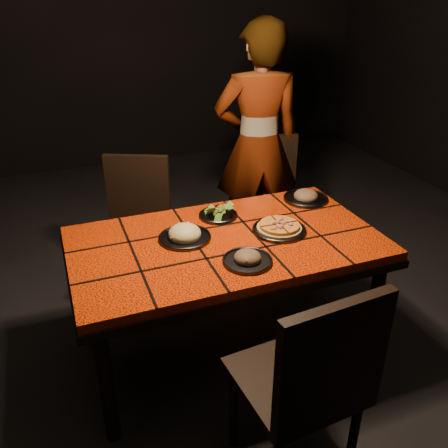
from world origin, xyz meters
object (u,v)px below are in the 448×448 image
object	(u,v)px
dining_table	(226,252)
diner	(258,146)
chair_far_left	(136,218)
plate_pasta	(185,235)
chair_near	(310,380)
plate_pizza	(279,228)
chair_far_right	(270,192)

from	to	relation	value
dining_table	diner	xyz separation A→B (m)	(0.64, 1.01, 0.21)
chair_far_left	diner	distance (m)	1.03
dining_table	plate_pasta	xyz separation A→B (m)	(-0.20, 0.08, 0.10)
chair_far_left	dining_table	bearing A→B (deg)	-44.26
dining_table	chair_near	distance (m)	0.88
chair_far_left	plate_pizza	size ratio (longest dim) A/B	3.27
chair_far_right	chair_far_left	bearing A→B (deg)	-160.47
chair_far_right	dining_table	bearing A→B (deg)	-112.70
plate_pasta	chair_near	bearing A→B (deg)	-77.80
dining_table	chair_far_left	xyz separation A→B (m)	(-0.32, 0.83, -0.13)
chair_near	diner	world-z (taller)	diner
dining_table	chair_far_left	world-z (taller)	chair_far_left
plate_pizza	plate_pasta	xyz separation A→B (m)	(-0.50, 0.10, 0.01)
diner	dining_table	bearing A→B (deg)	69.09
chair_far_left	plate_pizza	distance (m)	1.08
dining_table	chair_far_right	world-z (taller)	chair_far_right
chair_far_left	chair_near	bearing A→B (deg)	-54.42
dining_table	diner	size ratio (longest dim) A/B	0.92
chair_near	plate_pasta	bearing A→B (deg)	-82.54
diner	plate_pizza	size ratio (longest dim) A/B	6.08
diner	chair_far_left	bearing A→B (deg)	21.95
chair_far_left	plate_pasta	bearing A→B (deg)	-56.27
dining_table	chair_near	xyz separation A→B (m)	(0.01, -0.88, -0.09)
dining_table	plate_pizza	world-z (taller)	plate_pizza
plate_pizza	chair_far_right	bearing A→B (deg)	66.44
dining_table	plate_pizza	xyz separation A→B (m)	(0.30, -0.02, 0.10)
chair_far_right	plate_pizza	size ratio (longest dim) A/B	3.29
plate_pizza	chair_near	bearing A→B (deg)	-108.84
chair_far_right	chair_near	bearing A→B (deg)	-96.35
chair_near	chair_far_right	xyz separation A→B (m)	(0.70, 1.79, -0.04)
chair_far_left	plate_pasta	distance (m)	0.80
chair_far_right	diner	distance (m)	0.36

